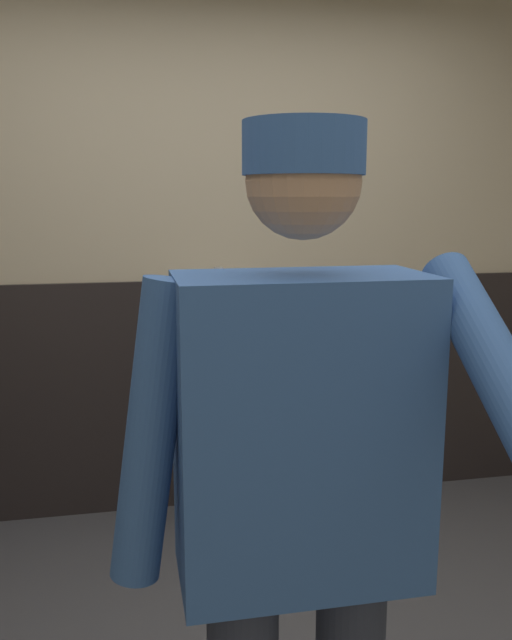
{
  "coord_description": "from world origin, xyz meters",
  "views": [
    {
      "loc": [
        -0.38,
        -1.56,
        1.58
      ],
      "look_at": [
        -0.04,
        0.16,
        1.25
      ],
      "focal_mm": 36.9,
      "sensor_mm": 36.0,
      "label": 1
    }
  ],
  "objects": [
    {
      "name": "wall_back",
      "position": [
        0.0,
        1.72,
        1.4
      ],
      "size": [
        4.93,
        0.12,
        2.8
      ],
      "primitive_type": "cube",
      "color": "beige",
      "rests_on": "ground_plane"
    },
    {
      "name": "wainscot_band_back",
      "position": [
        0.0,
        1.65,
        0.59
      ],
      "size": [
        4.33,
        0.03,
        1.17
      ],
      "primitive_type": "cube",
      "color": "black",
      "rests_on": "ground_plane"
    },
    {
      "name": "urinal_solo",
      "position": [
        0.07,
        1.5,
        0.78
      ],
      "size": [
        0.4,
        0.34,
        1.24
      ],
      "color": "white",
      "rests_on": "ground_plane"
    },
    {
      "name": "person",
      "position": [
        -0.07,
        -0.45,
        1.0
      ],
      "size": [
        0.67,
        0.6,
        1.71
      ],
      "color": "#2D3342",
      "rests_on": "ground_plane"
    }
  ]
}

